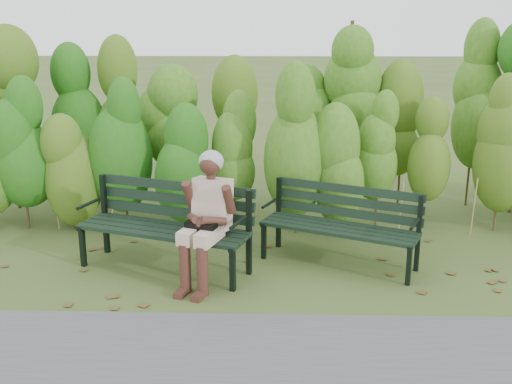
{
  "coord_description": "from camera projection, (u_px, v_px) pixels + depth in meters",
  "views": [
    {
      "loc": [
        0.17,
        -5.66,
        2.46
      ],
      "look_at": [
        0.0,
        0.35,
        0.75
      ],
      "focal_mm": 42.0,
      "sensor_mm": 36.0,
      "label": 1
    }
  ],
  "objects": [
    {
      "name": "ground",
      "position": [
        255.0,
        272.0,
        6.12
      ],
      "size": [
        80.0,
        80.0,
        0.0
      ],
      "primitive_type": "plane",
      "color": "#3D5420"
    },
    {
      "name": "hedge_band",
      "position": [
        259.0,
        121.0,
        7.57
      ],
      "size": [
        11.04,
        1.67,
        2.42
      ],
      "color": "#47381E",
      "rests_on": "ground"
    },
    {
      "name": "leaf_litter",
      "position": [
        267.0,
        276.0,
        6.01
      ],
      "size": [
        5.32,
        2.25,
        0.01
      ],
      "color": "brown",
      "rests_on": "ground"
    },
    {
      "name": "bench_left",
      "position": [
        168.0,
        219.0,
        6.11
      ],
      "size": [
        1.86,
        1.12,
        0.88
      ],
      "color": "black",
      "rests_on": "ground"
    },
    {
      "name": "seated_woman",
      "position": [
        207.0,
        211.0,
        5.71
      ],
      "size": [
        0.58,
        0.8,
        1.29
      ],
      "color": "#C3A998",
      "rests_on": "ground"
    },
    {
      "name": "bench_right",
      "position": [
        342.0,
        219.0,
        6.25
      ],
      "size": [
        1.69,
        1.15,
        0.81
      ],
      "color": "black",
      "rests_on": "ground"
    }
  ]
}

